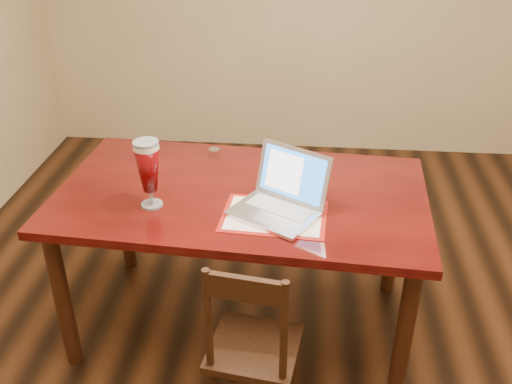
{
  "coord_description": "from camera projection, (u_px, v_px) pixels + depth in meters",
  "views": [
    {
      "loc": [
        -0.07,
        -2.12,
        2.16
      ],
      "look_at": [
        -0.29,
        0.2,
        0.83
      ],
      "focal_mm": 40.0,
      "sensor_mm": 36.0,
      "label": 1
    }
  ],
  "objects": [
    {
      "name": "ground",
      "position": [
        308.0,
        354.0,
        2.9
      ],
      "size": [
        5.0,
        5.0,
        0.0
      ],
      "primitive_type": "plane",
      "color": "black",
      "rests_on": "ground"
    },
    {
      "name": "dining_table",
      "position": [
        240.0,
        208.0,
        2.74
      ],
      "size": [
        1.81,
        1.09,
        1.14
      ],
      "rotation": [
        0.0,
        0.0,
        -0.07
      ],
      "color": "#550E0B",
      "rests_on": "ground"
    },
    {
      "name": "dining_chair",
      "position": [
        253.0,
        348.0,
        2.38
      ],
      "size": [
        0.42,
        0.4,
        0.87
      ],
      "rotation": [
        0.0,
        0.0,
        -0.15
      ],
      "color": "#331B0E",
      "rests_on": "ground"
    }
  ]
}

